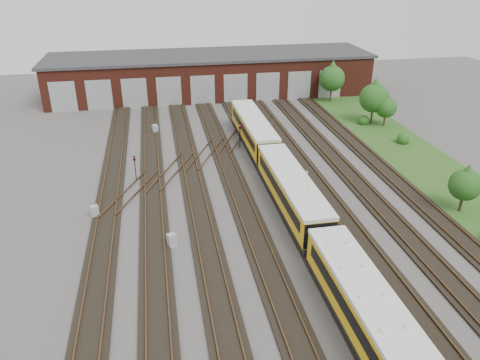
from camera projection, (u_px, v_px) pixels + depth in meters
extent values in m
plane|color=#474542|center=(269.00, 213.00, 41.12)|extent=(120.00, 120.00, 0.00)
cube|color=black|center=(105.00, 228.00, 38.79)|extent=(2.40, 70.00, 0.18)
cube|color=#503720|center=(96.00, 227.00, 38.60)|extent=(0.10, 70.00, 0.15)
cube|color=#503720|center=(114.00, 225.00, 38.83)|extent=(0.10, 70.00, 0.15)
cube|color=black|center=(154.00, 223.00, 39.44)|extent=(2.40, 70.00, 0.18)
cube|color=#503720|center=(145.00, 222.00, 39.26)|extent=(0.10, 70.00, 0.15)
cube|color=#503720|center=(163.00, 221.00, 39.49)|extent=(0.10, 70.00, 0.15)
cube|color=black|center=(201.00, 219.00, 40.10)|extent=(2.40, 70.00, 0.18)
cube|color=#503720|center=(193.00, 218.00, 39.91)|extent=(0.10, 70.00, 0.15)
cube|color=#503720|center=(210.00, 216.00, 40.15)|extent=(0.10, 70.00, 0.15)
cube|color=black|center=(247.00, 214.00, 40.76)|extent=(2.40, 70.00, 0.18)
cube|color=#503720|center=(239.00, 214.00, 40.57)|extent=(0.10, 70.00, 0.15)
cube|color=#503720|center=(255.00, 212.00, 40.80)|extent=(0.10, 70.00, 0.15)
cube|color=black|center=(291.00, 210.00, 41.41)|extent=(2.40, 70.00, 0.18)
cube|color=#503720|center=(283.00, 209.00, 41.22)|extent=(0.10, 70.00, 0.15)
cube|color=#503720|center=(299.00, 208.00, 41.46)|extent=(0.10, 70.00, 0.15)
cube|color=black|center=(334.00, 206.00, 42.07)|extent=(2.40, 70.00, 0.18)
cube|color=#503720|center=(327.00, 205.00, 41.88)|extent=(0.10, 70.00, 0.15)
cube|color=#503720|center=(342.00, 204.00, 42.11)|extent=(0.10, 70.00, 0.15)
cube|color=black|center=(376.00, 202.00, 42.72)|extent=(2.40, 70.00, 0.18)
cube|color=#503720|center=(368.00, 202.00, 42.53)|extent=(0.10, 70.00, 0.15)
cube|color=#503720|center=(383.00, 200.00, 42.77)|extent=(0.10, 70.00, 0.15)
cube|color=black|center=(416.00, 199.00, 43.38)|extent=(2.40, 70.00, 0.18)
cube|color=#503720|center=(409.00, 198.00, 43.19)|extent=(0.10, 70.00, 0.15)
cube|color=#503720|center=(423.00, 196.00, 43.43)|extent=(0.10, 70.00, 0.15)
cube|color=#503720|center=(172.00, 171.00, 48.55)|extent=(5.40, 9.62, 0.15)
cube|color=#503720|center=(205.00, 154.00, 52.75)|extent=(5.40, 9.62, 0.15)
cube|color=#503720|center=(234.00, 139.00, 56.94)|extent=(5.40, 9.62, 0.15)
cube|color=#503720|center=(131.00, 191.00, 44.35)|extent=(5.40, 9.62, 0.15)
cube|color=#503720|center=(259.00, 126.00, 61.14)|extent=(5.40, 9.62, 0.15)
cube|color=#562015|center=(211.00, 75.00, 75.21)|extent=(50.00, 12.00, 6.00)
cube|color=#303033|center=(210.00, 55.00, 73.84)|extent=(51.00, 12.50, 0.40)
cube|color=#96999B|center=(63.00, 97.00, 66.63)|extent=(3.60, 0.12, 4.40)
cube|color=#96999B|center=(99.00, 95.00, 67.45)|extent=(3.60, 0.12, 4.40)
cube|color=#96999B|center=(135.00, 93.00, 68.27)|extent=(3.60, 0.12, 4.40)
cube|color=#96999B|center=(169.00, 92.00, 69.09)|extent=(3.60, 0.12, 4.40)
cube|color=#96999B|center=(203.00, 90.00, 69.91)|extent=(3.60, 0.12, 4.40)
cube|color=#96999B|center=(236.00, 89.00, 70.73)|extent=(3.60, 0.12, 4.40)
cube|color=#96999B|center=(268.00, 87.00, 71.55)|extent=(3.60, 0.12, 4.40)
cube|color=#96999B|center=(299.00, 86.00, 72.37)|extent=(3.60, 0.12, 4.40)
cube|color=#96999B|center=(330.00, 84.00, 73.19)|extent=(3.60, 0.12, 4.40)
cube|color=#1F4617|center=(411.00, 155.00, 53.08)|extent=(8.00, 55.00, 0.05)
cube|color=black|center=(367.00, 334.00, 27.19)|extent=(2.33, 14.94, 0.60)
cube|color=gold|center=(370.00, 316.00, 26.58)|extent=(2.63, 14.94, 2.19)
cube|color=silver|center=(373.00, 298.00, 26.04)|extent=(2.73, 14.94, 0.30)
cube|color=black|center=(349.00, 315.00, 26.26)|extent=(0.09, 13.14, 0.85)
cube|color=black|center=(392.00, 309.00, 26.69)|extent=(0.09, 13.14, 0.85)
cube|color=black|center=(291.00, 204.00, 41.35)|extent=(2.33, 14.94, 0.60)
cube|color=gold|center=(292.00, 190.00, 40.74)|extent=(2.63, 14.94, 2.19)
cube|color=silver|center=(292.00, 177.00, 40.20)|extent=(2.73, 14.94, 0.30)
cube|color=black|center=(277.00, 189.00, 40.41)|extent=(0.09, 13.14, 0.85)
cube|color=black|center=(306.00, 186.00, 40.85)|extent=(0.09, 13.14, 0.85)
cube|color=black|center=(253.00, 140.00, 55.51)|extent=(2.33, 14.94, 0.60)
cube|color=gold|center=(254.00, 129.00, 54.90)|extent=(2.63, 14.94, 2.19)
cube|color=silver|center=(254.00, 119.00, 54.36)|extent=(2.73, 14.94, 0.30)
cube|color=black|center=(243.00, 128.00, 54.57)|extent=(0.09, 13.14, 0.85)
cube|color=black|center=(264.00, 126.00, 55.01)|extent=(0.09, 13.14, 0.85)
cylinder|color=black|center=(135.00, 170.00, 46.86)|extent=(0.09, 0.09, 2.09)
cube|color=black|center=(134.00, 158.00, 46.31)|extent=(0.25, 0.20, 0.44)
sphere|color=red|center=(134.00, 158.00, 46.19)|extent=(0.11, 0.11, 0.11)
cylinder|color=black|center=(259.00, 160.00, 48.75)|extent=(0.10, 0.10, 2.37)
cube|color=black|center=(260.00, 147.00, 48.13)|extent=(0.28, 0.22, 0.48)
sphere|color=red|center=(260.00, 147.00, 48.00)|extent=(0.12, 0.12, 0.12)
cylinder|color=black|center=(274.00, 140.00, 54.14)|extent=(0.09, 0.09, 2.31)
cube|color=black|center=(274.00, 129.00, 53.54)|extent=(0.24, 0.19, 0.43)
sphere|color=red|center=(275.00, 128.00, 53.42)|extent=(0.10, 0.10, 0.10)
cylinder|color=black|center=(240.00, 139.00, 54.33)|extent=(0.11, 0.11, 2.44)
cube|color=black|center=(240.00, 126.00, 53.69)|extent=(0.30, 0.24, 0.53)
sphere|color=red|center=(240.00, 126.00, 53.55)|extent=(0.13, 0.13, 0.13)
cube|color=#929596|center=(95.00, 212.00, 40.28)|extent=(0.81, 0.75, 1.09)
cube|color=#929596|center=(155.00, 129.00, 59.33)|extent=(0.81, 0.75, 1.10)
cube|color=#929596|center=(172.00, 240.00, 36.24)|extent=(0.83, 0.76, 1.11)
cube|color=#929596|center=(256.00, 154.00, 51.95)|extent=(0.72, 0.61, 1.14)
cube|color=#929596|center=(305.00, 176.00, 47.11)|extent=(0.62, 0.56, 0.86)
cylinder|color=#372118|center=(331.00, 95.00, 71.76)|extent=(0.24, 0.24, 1.97)
sphere|color=#1F4914|center=(332.00, 78.00, 70.61)|extent=(3.83, 3.83, 3.83)
cone|color=#1F4914|center=(333.00, 69.00, 70.02)|extent=(3.28, 3.28, 2.73)
cylinder|color=#372118|center=(384.00, 121.00, 61.62)|extent=(0.21, 0.21, 1.42)
sphere|color=#1F4914|center=(386.00, 107.00, 60.80)|extent=(2.76, 2.76, 2.76)
cone|color=#1F4914|center=(387.00, 100.00, 60.37)|extent=(2.36, 2.36, 1.97)
cylinder|color=#372118|center=(371.00, 117.00, 62.33)|extent=(0.24, 0.24, 1.94)
sphere|color=#1F4914|center=(374.00, 98.00, 61.21)|extent=(3.76, 3.76, 3.76)
cone|color=#1F4914|center=(375.00, 88.00, 60.62)|extent=(3.23, 3.23, 2.69)
cylinder|color=#372118|center=(461.00, 204.00, 41.14)|extent=(0.25, 0.25, 1.43)
sphere|color=#1F4914|center=(465.00, 185.00, 40.32)|extent=(2.77, 2.77, 2.77)
cone|color=#1F4914|center=(468.00, 174.00, 39.88)|extent=(2.38, 2.38, 1.98)
sphere|color=#1F4914|center=(403.00, 137.00, 56.02)|extent=(1.53, 1.53, 1.53)
sphere|color=#1F4914|center=(363.00, 119.00, 62.28)|extent=(1.46, 1.46, 1.46)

